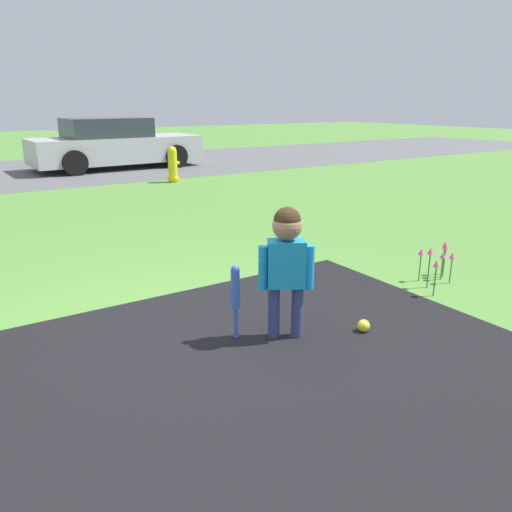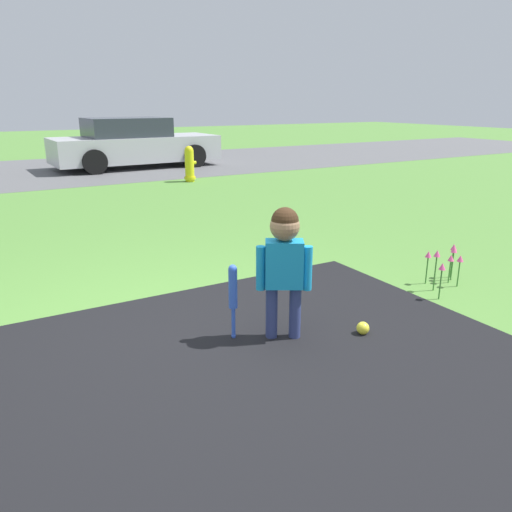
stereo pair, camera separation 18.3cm
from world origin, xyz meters
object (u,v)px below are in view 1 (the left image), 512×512
at_px(baseball_bat, 235,292).
at_px(sports_ball, 364,326).
at_px(child, 287,255).
at_px(parked_car, 114,145).
at_px(fire_hydrant, 173,165).

bearing_deg(baseball_bat, sports_ball, -26.31).
relative_size(child, baseball_bat, 1.72).
relative_size(baseball_bat, parked_car, 0.13).
bearing_deg(fire_hydrant, child, -107.84).
xyz_separation_m(baseball_bat, fire_hydrant, (2.69, 7.19, 0.00)).
xyz_separation_m(child, sports_ball, (0.55, -0.26, -0.59)).
relative_size(child, sports_ball, 10.18).
bearing_deg(child, parked_car, 109.27).
bearing_deg(sports_ball, parked_car, 81.85).
distance_m(sports_ball, fire_hydrant, 7.84).
bearing_deg(parked_car, fire_hydrant, -86.17).
xyz_separation_m(baseball_bat, sports_ball, (0.87, -0.43, -0.32)).
height_order(baseball_bat, sports_ball, baseball_bat).
distance_m(sports_ball, parked_car, 10.77).
relative_size(child, parked_car, 0.23).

